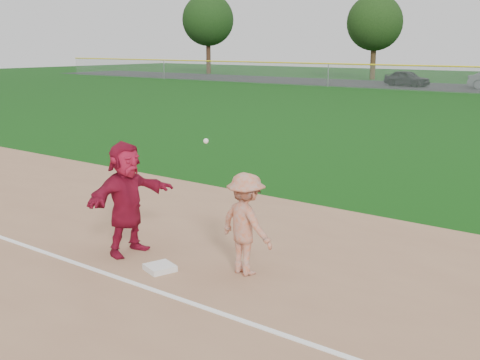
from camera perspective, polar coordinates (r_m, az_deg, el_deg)
The scene contains 8 objects.
ground at distance 9.93m, azimuth -5.36°, elevation -8.87°, with size 160.00×160.00×0.00m, color #0E3F0C.
foul_line at distance 9.39m, azimuth -8.74°, elevation -10.09°, with size 60.00×0.10×0.01m, color white.
first_base at distance 10.04m, azimuth -7.60°, elevation -8.24°, with size 0.43×0.43×0.10m, color silver.
base_runner at distance 10.68m, azimuth -10.73°, elevation -1.69°, with size 1.86×0.59×2.01m, color maroon.
car_left at distance 55.79m, azimuth 15.54°, elevation 9.28°, with size 1.65×4.11×1.40m, color black.
first_base_play at distance 9.61m, azimuth 0.57°, elevation -4.18°, with size 1.16×0.87×2.22m.
tree_0 at distance 77.39m, azimuth -3.05°, elevation 14.92°, with size 6.40×6.40×9.81m.
tree_1 at distance 66.13m, azimuth 12.67°, elevation 14.35°, with size 5.80×5.80×8.75m.
Camera 1 is at (6.34, -6.71, 3.65)m, focal length 45.00 mm.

